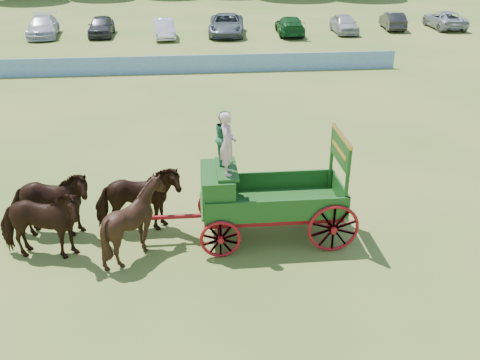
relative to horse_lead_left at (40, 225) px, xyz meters
name	(u,v)px	position (x,y,z in m)	size (l,w,h in m)	color
ground	(210,230)	(4.39, 0.98, -1.01)	(160.00, 160.00, 0.00)	olive
horse_lead_left	(40,225)	(0.00, 0.00, 0.00)	(1.09, 2.39, 2.02)	black
horse_lead_right	(50,205)	(0.00, 1.10, 0.00)	(1.09, 2.39, 2.02)	black
horse_wheel_left	(135,220)	(2.40, 0.00, 0.00)	(1.64, 1.84, 2.03)	black
horse_wheel_right	(138,201)	(2.40, 1.10, 0.00)	(1.09, 2.39, 2.02)	black
farm_dray	(246,185)	(5.36, 0.56, 0.61)	(5.99, 2.00, 3.81)	maroon
sponsor_banner	(178,65)	(3.39, 18.98, -0.49)	(26.00, 0.08, 1.05)	#1D65A1
parked_cars	(209,25)	(5.69, 30.83, -0.27)	(54.60, 7.13, 1.60)	silver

